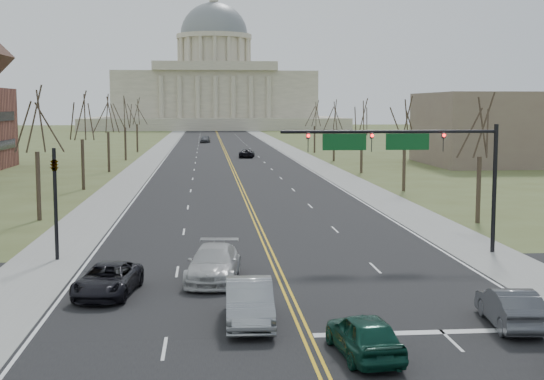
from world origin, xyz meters
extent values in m
plane|color=#52592C|center=(0.00, 0.00, 0.00)|extent=(600.00, 600.00, 0.00)
cube|color=black|center=(0.00, 110.00, 0.01)|extent=(20.00, 380.00, 0.01)
cube|color=black|center=(0.00, 6.00, 0.01)|extent=(120.00, 14.00, 0.01)
cube|color=gray|center=(-12.00, 110.00, 0.01)|extent=(4.00, 380.00, 0.03)
cube|color=gray|center=(12.00, 110.00, 0.01)|extent=(4.00, 380.00, 0.03)
cube|color=gold|center=(0.00, 110.00, 0.01)|extent=(0.42, 380.00, 0.01)
cube|color=silver|center=(-9.80, 110.00, 0.01)|extent=(0.15, 380.00, 0.01)
cube|color=silver|center=(9.80, 110.00, 0.01)|extent=(0.15, 380.00, 0.01)
cube|color=silver|center=(5.00, -1.00, 0.01)|extent=(9.50, 0.50, 0.01)
cube|color=beige|center=(0.00, 250.00, 2.00)|extent=(90.00, 60.00, 4.00)
cube|color=beige|center=(0.00, 250.00, 12.00)|extent=(70.00, 40.00, 16.00)
cube|color=beige|center=(0.00, 229.50, 21.50)|extent=(42.00, 3.00, 3.00)
cylinder|color=beige|center=(0.00, 250.00, 26.00)|extent=(24.00, 24.00, 12.00)
cylinder|color=beige|center=(0.00, 250.00, 32.80)|extent=(27.00, 27.00, 1.60)
ellipsoid|color=slate|center=(0.00, 250.00, 33.60)|extent=(24.00, 24.00, 22.80)
cylinder|color=black|center=(12.50, 13.50, 3.60)|extent=(0.24, 0.24, 7.20)
cylinder|color=black|center=(6.50, 13.50, 6.80)|extent=(12.00, 0.18, 0.18)
imported|color=black|center=(9.50, 13.50, 6.25)|extent=(0.35, 0.40, 1.10)
sphere|color=#FF0C0C|center=(9.50, 13.35, 6.60)|extent=(0.18, 0.18, 0.18)
imported|color=black|center=(5.50, 13.50, 6.25)|extent=(0.35, 0.40, 1.10)
sphere|color=#FF0C0C|center=(5.50, 13.35, 6.60)|extent=(0.18, 0.18, 0.18)
imported|color=black|center=(2.00, 13.50, 6.25)|extent=(0.35, 0.40, 1.10)
sphere|color=#FF0C0C|center=(2.00, 13.35, 6.60)|extent=(0.18, 0.18, 0.18)
cube|color=#0C4C1E|center=(7.50, 13.50, 6.25)|extent=(2.40, 0.12, 0.90)
cube|color=#0C4C1E|center=(4.00, 13.50, 6.25)|extent=(2.40, 0.12, 0.90)
cylinder|color=black|center=(-11.50, 13.50, 3.00)|extent=(0.20, 0.20, 6.00)
imported|color=black|center=(-11.50, 13.50, 5.20)|extent=(0.32, 0.36, 0.99)
cylinder|color=#35281F|center=(15.50, 24.00, 2.34)|extent=(0.32, 0.32, 4.68)
cylinder|color=#35281F|center=(-15.50, 28.00, 2.48)|extent=(0.32, 0.32, 4.95)
cylinder|color=#35281F|center=(15.50, 44.00, 2.34)|extent=(0.32, 0.32, 4.68)
cylinder|color=#35281F|center=(-15.50, 48.00, 2.48)|extent=(0.32, 0.32, 4.95)
cylinder|color=#35281F|center=(15.50, 64.00, 2.34)|extent=(0.32, 0.32, 4.68)
cylinder|color=#35281F|center=(-15.50, 68.00, 2.48)|extent=(0.32, 0.32, 4.95)
cylinder|color=#35281F|center=(15.50, 84.00, 2.34)|extent=(0.32, 0.32, 4.68)
cylinder|color=#35281F|center=(-15.50, 88.00, 2.48)|extent=(0.32, 0.32, 4.95)
cylinder|color=#35281F|center=(15.50, 104.00, 2.34)|extent=(0.32, 0.32, 4.68)
cylinder|color=#35281F|center=(-15.50, 108.00, 2.48)|extent=(0.32, 0.32, 4.95)
cube|color=black|center=(-29.45, 74.00, 3.15)|extent=(0.10, 9.80, 1.20)
cube|color=black|center=(-29.45, 74.00, 6.83)|extent=(0.10, 9.80, 1.20)
cube|color=#6E594E|center=(40.00, 76.00, 5.00)|extent=(25.00, 20.00, 10.00)
imported|color=#0C372A|center=(1.58, -3.44, 0.75)|extent=(2.18, 4.48, 1.47)
imported|color=#474A4F|center=(7.74, -0.50, 0.74)|extent=(1.97, 4.58, 1.47)
imported|color=gray|center=(-1.95, 0.70, 0.84)|extent=(1.88, 5.07, 1.65)
imported|color=black|center=(-7.84, 5.55, 0.70)|extent=(2.92, 5.20, 1.37)
imported|color=#B6B6B6|center=(-3.21, 7.89, 0.83)|extent=(2.96, 5.86, 1.63)
imported|color=black|center=(3.01, 92.71, 0.69)|extent=(2.87, 5.13, 1.35)
imported|color=#52545A|center=(-3.53, 141.59, 0.80)|extent=(2.48, 4.85, 1.58)
camera|label=1|loc=(-3.55, -27.16, 8.22)|focal=50.00mm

